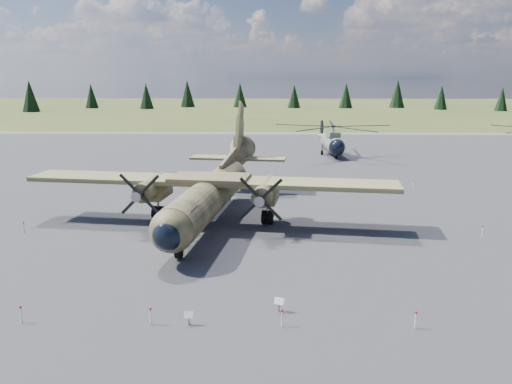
{
  "coord_description": "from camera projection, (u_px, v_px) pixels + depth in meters",
  "views": [
    {
      "loc": [
        1.43,
        -34.27,
        11.03
      ],
      "look_at": [
        0.35,
        2.0,
        2.74
      ],
      "focal_mm": 35.0,
      "sensor_mm": 36.0,
      "label": 1
    }
  ],
  "objects": [
    {
      "name": "ground",
      "position": [
        250.0,
        235.0,
        35.89
      ],
      "size": [
        500.0,
        500.0,
        0.0
      ],
      "primitive_type": "plane",
      "color": "brown",
      "rests_on": "ground"
    },
    {
      "name": "apron",
      "position": [
        255.0,
        202.0,
        45.63
      ],
      "size": [
        120.0,
        120.0,
        0.04
      ],
      "primitive_type": "cube",
      "color": "slate",
      "rests_on": "ground"
    },
    {
      "name": "transport_plane",
      "position": [
        213.0,
        187.0,
        39.26
      ],
      "size": [
        28.59,
        25.82,
        9.4
      ],
      "rotation": [
        0.0,
        0.0,
        -0.13
      ],
      "color": "#323A1F",
      "rests_on": "ground"
    },
    {
      "name": "helicopter_near",
      "position": [
        332.0,
        134.0,
        71.71
      ],
      "size": [
        18.83,
        21.34,
        4.46
      ],
      "rotation": [
        0.0,
        0.0,
        0.08
      ],
      "color": "#696A5C",
      "rests_on": "ground"
    },
    {
      "name": "info_placard_left",
      "position": [
        189.0,
        316.0,
        22.73
      ],
      "size": [
        0.43,
        0.2,
        0.66
      ],
      "rotation": [
        0.0,
        0.0,
        -0.05
      ],
      "color": "gray",
      "rests_on": "ground"
    },
    {
      "name": "info_placard_right",
      "position": [
        279.0,
        303.0,
        23.99
      ],
      "size": [
        0.51,
        0.33,
        0.74
      ],
      "rotation": [
        0.0,
        0.0,
        -0.31
      ],
      "color": "gray",
      "rests_on": "ground"
    },
    {
      "name": "barrier_fence",
      "position": [
        244.0,
        229.0,
        35.71
      ],
      "size": [
        33.12,
        29.62,
        0.85
      ],
      "color": "white",
      "rests_on": "ground"
    },
    {
      "name": "treeline",
      "position": [
        120.0,
        172.0,
        34.35
      ],
      "size": [
        332.02,
        337.8,
        10.99
      ],
      "color": "black",
      "rests_on": "ground"
    }
  ]
}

